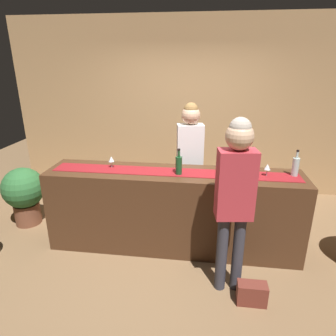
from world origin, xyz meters
TOP-DOWN VIEW (x-y plane):
  - ground_plane at (0.00, 0.00)m, footprint 10.00×10.00m
  - back_wall at (0.00, 1.90)m, footprint 6.00×0.12m
  - bar_counter at (0.00, 0.00)m, footprint 2.99×0.60m
  - counter_runner_cloth at (0.00, 0.00)m, footprint 2.84×0.28m
  - wine_bottle_clear at (1.35, 0.06)m, footprint 0.07×0.07m
  - wine_bottle_green at (0.06, -0.06)m, footprint 0.07×0.07m
  - wine_glass_near_customer at (-0.76, 0.06)m, footprint 0.07×0.07m
  - wine_glass_mid_counter at (1.04, 0.02)m, footprint 0.07×0.07m
  - bartender at (0.15, 0.58)m, footprint 0.37×0.26m
  - customer_sipping at (0.64, -0.67)m, footprint 0.36×0.25m
  - potted_plant_tall at (-2.12, 0.27)m, footprint 0.57×0.57m
  - handbag at (0.85, -0.85)m, footprint 0.28×0.14m

SIDE VIEW (x-z plane):
  - ground_plane at x=0.00m, z-range 0.00..0.00m
  - handbag at x=0.85m, z-range 0.00..0.22m
  - potted_plant_tall at x=-2.12m, z-range 0.06..0.89m
  - bar_counter at x=0.00m, z-range 0.00..0.98m
  - counter_runner_cloth at x=0.00m, z-range 0.98..0.99m
  - bartender at x=0.15m, z-range 0.20..1.91m
  - wine_glass_near_customer at x=-0.76m, z-range 1.02..1.16m
  - wine_glass_mid_counter at x=1.04m, z-range 1.02..1.16m
  - customer_sipping at x=0.64m, z-range 0.22..1.98m
  - wine_bottle_clear at x=1.35m, z-range 0.95..1.25m
  - wine_bottle_green at x=0.06m, z-range 0.95..1.25m
  - back_wall at x=0.00m, z-range 0.00..2.90m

